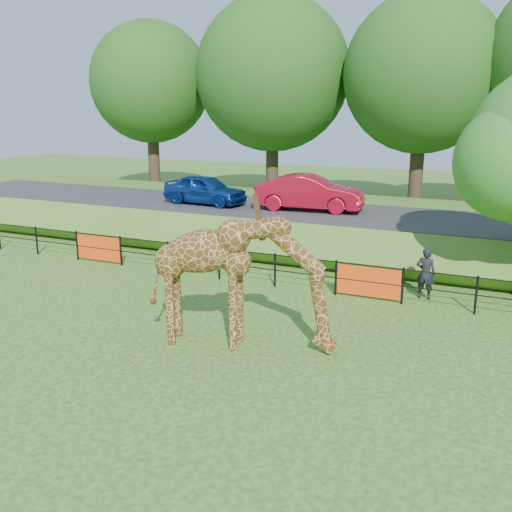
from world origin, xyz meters
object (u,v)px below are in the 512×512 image
object	(u,v)px
car_blue	(205,189)
car_red	(309,193)
visitor	(425,273)
giraffe	(242,282)

from	to	relation	value
car_blue	car_red	xyz separation A→B (m)	(4.68, 0.40, 0.08)
car_blue	visitor	bearing A→B (deg)	-110.02
giraffe	car_blue	world-z (taller)	giraffe
car_red	visitor	distance (m)	7.73
car_blue	giraffe	bearing A→B (deg)	-141.28
car_red	visitor	xyz separation A→B (m)	(5.50, -5.26, -1.36)
visitor	giraffe	bearing A→B (deg)	61.18
visitor	car_blue	bearing A→B (deg)	-21.92
visitor	car_red	bearing A→B (deg)	-40.12
giraffe	car_red	size ratio (longest dim) A/B	1.02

